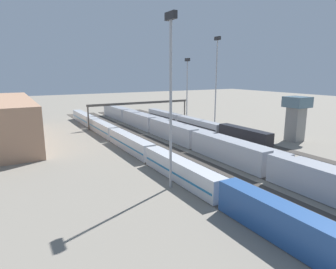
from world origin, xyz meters
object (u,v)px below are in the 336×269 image
train_on_track_1 (195,124)px  light_mast_2 (216,72)px  train_on_track_4 (171,131)px  signal_gantry (140,105)px  train_on_track_3 (188,132)px  light_mast_1 (171,81)px  maintenance_shed (4,120)px  light_mast_0 (187,81)px  control_tower (296,115)px  train_on_track_7 (127,141)px

train_on_track_1 → light_mast_2: (-0.51, -8.36, 17.50)m
train_on_track_4 → signal_gantry: 27.92m
train_on_track_3 → light_mast_1: 41.16m
train_on_track_1 → light_mast_1: light_mast_1 is taller
train_on_track_3 → train_on_track_4: bearing=79.3°
light_mast_1 → maintenance_shed: (54.04, 24.14, -12.01)m
train_on_track_1 → light_mast_2: bearing=-93.5°
light_mast_0 → signal_gantry: 21.63m
train_on_track_4 → light_mast_0: bearing=-40.6°
light_mast_2 → control_tower: 30.90m
train_on_track_4 → train_on_track_1: size_ratio=1.80×
train_on_track_4 → train_on_track_7: size_ratio=1.04×
maintenance_shed → light_mast_2: bearing=-101.9°
train_on_track_3 → train_on_track_1: bearing=-43.0°
train_on_track_1 → light_mast_0: 22.78m
light_mast_2 → control_tower: bearing=-164.9°
light_mast_1 → control_tower: 51.70m
signal_gantry → maintenance_shed: maintenance_shed is taller
signal_gantry → train_on_track_3: bearing=-174.9°
train_on_track_3 → train_on_track_7: train_on_track_7 is taller
train_on_track_4 → signal_gantry: size_ratio=2.99×
train_on_track_3 → train_on_track_1: train_on_track_1 is taller
train_on_track_1 → light_mast_0: light_mast_0 is taller
light_mast_0 → light_mast_1: (-57.05, 40.61, 2.01)m
light_mast_0 → light_mast_1: 70.06m
train_on_track_1 → maintenance_shed: 59.01m
train_on_track_1 → light_mast_2: size_ratio=2.11×
light_mast_1 → control_tower: size_ratio=2.24×
light_mast_0 → maintenance_shed: bearing=92.7°
control_tower → light_mast_0: bearing=10.7°
light_mast_2 → maintenance_shed: (13.87, 65.70, -13.50)m
train_on_track_1 → signal_gantry: (17.54, 12.50, 5.62)m
train_on_track_3 → light_mast_2: (10.23, -18.36, 17.59)m
light_mast_1 → control_tower: bearing=-75.4°
light_mast_0 → maintenance_shed: light_mast_0 is taller
light_mast_0 → signal_gantry: (1.17, 19.91, -8.38)m
train_on_track_1 → maintenance_shed: (13.36, 57.34, 4.00)m
train_on_track_3 → train_on_track_7: bearing=94.9°
train_on_track_1 → control_tower: bearing=-150.6°
light_mast_1 → signal_gantry: light_mast_1 is taller
signal_gantry → control_tower: control_tower is taller
train_on_track_1 → control_tower: control_tower is taller
light_mast_2 → train_on_track_3: bearing=119.1°
light_mast_0 → control_tower: light_mast_0 is taller
light_mast_2 → light_mast_1: bearing=134.0°
train_on_track_1 → signal_gantry: signal_gantry is taller
train_on_track_3 → train_on_track_1: (10.74, -10.00, 0.09)m
train_on_track_3 → control_tower: bearing=-123.8°
light_mast_0 → train_on_track_7: bearing=127.6°
train_on_track_4 → train_on_track_7: 15.24m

